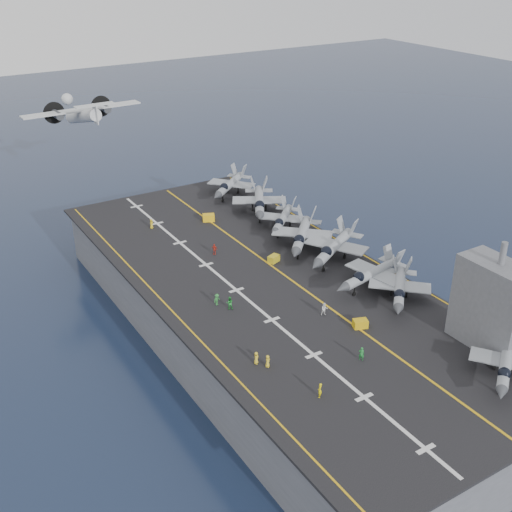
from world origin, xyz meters
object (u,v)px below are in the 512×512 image
fighter_jet_0 (506,363)px  transport_plane (83,116)px  island_superstructure (495,295)px  tow_cart_a (360,324)px

fighter_jet_0 → transport_plane: bearing=102.4°
island_superstructure → tow_cart_a: island_superstructure is taller
fighter_jet_0 → transport_plane: (-20.54, 93.21, 12.78)m
fighter_jet_0 → island_superstructure: bearing=56.4°
island_superstructure → fighter_jet_0: island_superstructure is taller
island_superstructure → transport_plane: size_ratio=0.58×
island_superstructure → fighter_jet_0: (-4.00, -6.04, -5.26)m
island_superstructure → tow_cart_a: size_ratio=6.54×
island_superstructure → fighter_jet_0: size_ratio=0.97×
transport_plane → tow_cart_a: bearing=-80.2°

